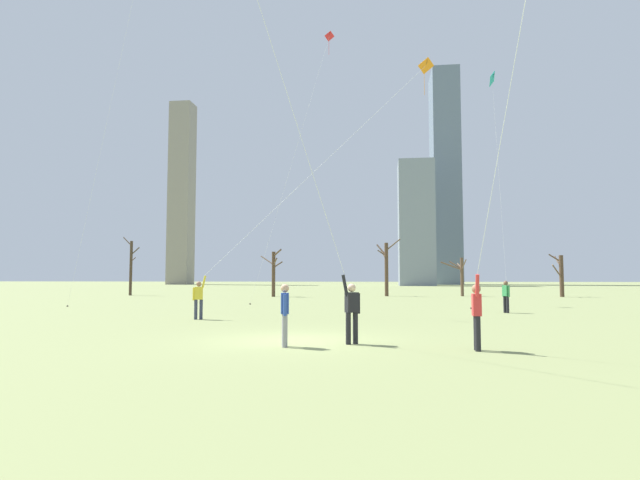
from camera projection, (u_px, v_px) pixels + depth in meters
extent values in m
plane|color=#848E56|center=(295.00, 340.00, 14.81)|extent=(400.00, 400.00, 0.00)
cylinder|color=black|center=(477.00, 333.00, 12.87)|extent=(0.14, 0.14, 0.85)
cylinder|color=black|center=(478.00, 334.00, 12.66)|extent=(0.14, 0.14, 0.85)
cube|color=red|center=(477.00, 305.00, 12.81)|extent=(0.21, 0.35, 0.54)
sphere|color=#9E7051|center=(476.00, 289.00, 12.84)|extent=(0.22, 0.22, 0.22)
cylinder|color=red|center=(475.00, 306.00, 13.02)|extent=(0.09, 0.09, 0.55)
cylinder|color=red|center=(477.00, 286.00, 12.64)|extent=(0.10, 0.21, 0.56)
cylinder|color=black|center=(355.00, 328.00, 14.05)|extent=(0.14, 0.14, 0.85)
cylinder|color=black|center=(348.00, 328.00, 13.95)|extent=(0.14, 0.14, 0.85)
cube|color=black|center=(352.00, 302.00, 14.05)|extent=(0.39, 0.35, 0.54)
sphere|color=beige|center=(352.00, 288.00, 14.08)|extent=(0.22, 0.22, 0.22)
cylinder|color=black|center=(358.00, 303.00, 14.14)|extent=(0.09, 0.09, 0.55)
cylinder|color=black|center=(345.00, 285.00, 13.99)|extent=(0.22, 0.19, 0.56)
cylinder|color=#33384C|center=(196.00, 309.00, 22.21)|extent=(0.14, 0.14, 0.85)
cylinder|color=#33384C|center=(201.00, 309.00, 22.25)|extent=(0.14, 0.14, 0.85)
cube|color=yellow|center=(199.00, 293.00, 22.28)|extent=(0.38, 0.29, 0.54)
sphere|color=#9E7051|center=(199.00, 284.00, 22.31)|extent=(0.22, 0.22, 0.22)
cylinder|color=yellow|center=(194.00, 294.00, 22.24)|extent=(0.09, 0.09, 0.55)
cylinder|color=yellow|center=(204.00, 282.00, 22.35)|extent=(0.22, 0.14, 0.56)
cube|color=orange|center=(426.00, 66.00, 29.14)|extent=(0.92, 0.28, 0.90)
cylinder|color=black|center=(426.00, 66.00, 29.14)|extent=(0.18, 0.24, 0.57)
cylinder|color=orange|center=(424.00, 84.00, 29.21)|extent=(0.02, 0.02, 1.30)
cylinder|color=silver|center=(330.00, 157.00, 25.75)|extent=(10.16, 7.23, 11.80)
cylinder|color=gray|center=(285.00, 331.00, 13.36)|extent=(0.14, 0.14, 0.85)
cylinder|color=gray|center=(285.00, 330.00, 13.58)|extent=(0.14, 0.14, 0.85)
cube|color=#2D4CA5|center=(285.00, 303.00, 13.52)|extent=(0.27, 0.38, 0.54)
sphere|color=tan|center=(285.00, 288.00, 13.55)|extent=(0.22, 0.22, 0.22)
cylinder|color=#2D4CA5|center=(285.00, 305.00, 13.31)|extent=(0.09, 0.09, 0.55)
cylinder|color=#2D4CA5|center=(285.00, 304.00, 13.73)|extent=(0.09, 0.09, 0.55)
cylinder|color=black|center=(505.00, 304.00, 26.38)|extent=(0.14, 0.14, 0.85)
cylinder|color=black|center=(508.00, 305.00, 26.18)|extent=(0.14, 0.14, 0.85)
cube|color=#338C4C|center=(506.00, 291.00, 26.33)|extent=(0.33, 0.39, 0.54)
sphere|color=brown|center=(506.00, 283.00, 26.36)|extent=(0.22, 0.22, 0.22)
cylinder|color=#338C4C|center=(503.00, 291.00, 26.52)|extent=(0.09, 0.09, 0.55)
cylinder|color=#338C4C|center=(509.00, 291.00, 26.13)|extent=(0.09, 0.09, 0.55)
cube|color=red|center=(329.00, 36.00, 39.23)|extent=(0.73, 0.38, 0.79)
cylinder|color=black|center=(329.00, 36.00, 39.23)|extent=(0.11, 0.13, 0.51)
cylinder|color=red|center=(329.00, 48.00, 39.24)|extent=(0.02, 0.02, 1.11)
cylinder|color=silver|center=(292.00, 161.00, 36.84)|extent=(4.92, 3.98, 19.92)
cylinder|color=#3F3833|center=(250.00, 304.00, 34.45)|extent=(0.10, 0.10, 0.08)
cylinder|color=silver|center=(514.00, 66.00, 30.42)|extent=(5.53, 0.26, 28.23)
cylinder|color=#3F3833|center=(471.00, 308.00, 29.61)|extent=(0.10, 0.10, 0.08)
cube|color=teal|center=(492.00, 79.00, 38.79)|extent=(0.51, 1.24, 1.26)
cylinder|color=black|center=(492.00, 79.00, 38.79)|extent=(0.37, 0.04, 0.80)
cylinder|color=silver|center=(499.00, 184.00, 36.23)|extent=(0.22, 4.02, 16.54)
cylinder|color=#3F3833|center=(508.00, 305.00, 33.66)|extent=(0.10, 0.10, 0.08)
cylinder|color=silver|center=(108.00, 118.00, 31.30)|extent=(5.68, 2.06, 22.69)
cylinder|color=#3F3833|center=(67.00, 306.00, 31.84)|extent=(0.10, 0.10, 0.08)
cylinder|color=#4C3828|center=(562.00, 276.00, 47.91)|extent=(0.38, 0.38, 3.84)
cylinder|color=#4C3828|center=(558.00, 262.00, 48.92)|extent=(0.16, 1.92, 1.23)
cylinder|color=#4C3828|center=(557.00, 271.00, 47.41)|extent=(1.28, 1.34, 1.26)
cylinder|color=#4C3828|center=(555.00, 258.00, 48.22)|extent=(1.09, 0.42, 0.81)
cylinder|color=#4C3828|center=(274.00, 274.00, 48.42)|extent=(0.33, 0.33, 4.18)
cylinder|color=#4C3828|center=(267.00, 260.00, 49.09)|extent=(1.52, 1.09, 0.92)
cylinder|color=#4C3828|center=(275.00, 262.00, 47.77)|extent=(0.72, 1.50, 0.71)
cylinder|color=#4C3828|center=(274.00, 263.00, 49.42)|extent=(0.39, 1.90, 1.25)
cylinder|color=#4C3828|center=(277.00, 253.00, 48.03)|extent=(1.03, 1.11, 0.69)
cylinder|color=#4C3828|center=(278.00, 265.00, 48.80)|extent=(0.81, 0.84, 0.65)
cylinder|color=#423326|center=(131.00, 268.00, 52.01)|extent=(0.28, 0.28, 5.44)
cylinder|color=#423326|center=(127.00, 241.00, 52.51)|extent=(1.23, 0.61, 0.99)
cylinder|color=#423326|center=(133.00, 259.00, 52.59)|extent=(0.18, 1.09, 0.51)
cylinder|color=#423326|center=(135.00, 251.00, 52.03)|extent=(0.96, 0.21, 0.81)
cylinder|color=#4C3828|center=(386.00, 269.00, 49.97)|extent=(0.36, 0.36, 5.12)
cylinder|color=#4C3828|center=(393.00, 245.00, 49.74)|extent=(1.43, 0.79, 1.13)
cylinder|color=#4C3828|center=(382.00, 250.00, 50.55)|extent=(1.07, 0.98, 1.24)
cylinder|color=#4C3828|center=(384.00, 255.00, 50.76)|extent=(0.65, 1.45, 1.10)
cylinder|color=#4C3828|center=(382.00, 253.00, 50.13)|extent=(0.88, 0.12, 0.68)
cylinder|color=brown|center=(462.00, 277.00, 49.84)|extent=(0.30, 0.30, 3.68)
cylinder|color=brown|center=(461.00, 270.00, 50.45)|extent=(0.20, 1.23, 1.15)
cylinder|color=brown|center=(460.00, 266.00, 50.54)|extent=(0.35, 1.30, 0.56)
cylinder|color=brown|center=(456.00, 265.00, 50.23)|extent=(1.20, 0.66, 0.83)
cylinder|color=brown|center=(464.00, 265.00, 49.16)|extent=(0.27, 1.58, 0.98)
cylinder|color=brown|center=(451.00, 266.00, 49.97)|extent=(2.04, 0.26, 0.87)
cube|color=slate|center=(445.00, 178.00, 133.53)|extent=(6.75, 11.97, 54.67)
cube|color=gray|center=(182.00, 193.00, 134.31)|extent=(5.53, 5.43, 47.02)
cube|color=gray|center=(416.00, 224.00, 114.87)|extent=(7.65, 10.39, 27.19)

